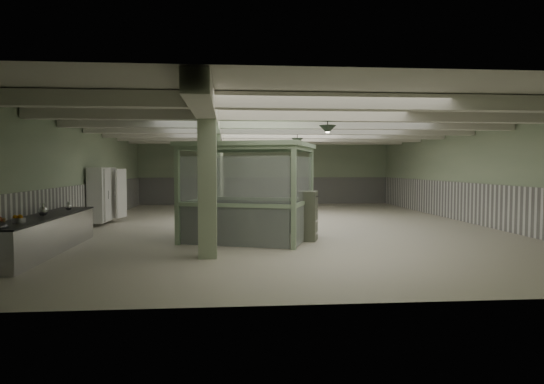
{
  "coord_description": "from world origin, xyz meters",
  "views": [
    {
      "loc": [
        -1.99,
        -17.21,
        2.11
      ],
      "look_at": [
        -0.64,
        -1.85,
        1.3
      ],
      "focal_mm": 32.0,
      "sensor_mm": 36.0,
      "label": 1
    }
  ],
  "objects": [
    {
      "name": "prep_counter",
      "position": [
        -6.54,
        -5.0,
        0.46
      ],
      "size": [
        0.94,
        5.41,
        0.91
      ],
      "color": "silver",
      "rests_on": "floor"
    },
    {
      "name": "pendant_mid",
      "position": [
        0.5,
        0.5,
        3.05
      ],
      "size": [
        0.44,
        0.44,
        0.22
      ],
      "primitive_type": "cone",
      "rotation": [
        3.14,
        0.0,
        0.0
      ],
      "color": "#2F3E2F",
      "rests_on": "ceiling"
    },
    {
      "name": "pendant_back",
      "position": [
        0.5,
        5.5,
        3.05
      ],
      "size": [
        0.44,
        0.44,
        0.22
      ],
      "primitive_type": "cone",
      "rotation": [
        3.14,
        0.0,
        0.0
      ],
      "color": "#2F3E2F",
      "rests_on": "ceiling"
    },
    {
      "name": "pitcher_near",
      "position": [
        -6.4,
        -3.51,
        1.02
      ],
      "size": [
        0.21,
        0.23,
        0.24
      ],
      "primitive_type": null,
      "rotation": [
        0.0,
        0.0,
        -0.24
      ],
      "color": "silver",
      "rests_on": "prep_counter"
    },
    {
      "name": "beam_g",
      "position": [
        0.0,
        7.5,
        3.42
      ],
      "size": [
        13.9,
        0.35,
        0.32
      ],
      "primitive_type": "cube",
      "color": "beige",
      "rests_on": "ceiling"
    },
    {
      "name": "wainscot_back",
      "position": [
        0.0,
        9.97,
        0.75
      ],
      "size": [
        13.9,
        0.05,
        1.5
      ],
      "primitive_type": "cube",
      "color": "silver",
      "rests_on": "floor"
    },
    {
      "name": "filing_cabinet",
      "position": [
        0.25,
        -3.6,
        0.71
      ],
      "size": [
        0.63,
        0.76,
        1.41
      ],
      "primitive_type": "cube",
      "rotation": [
        0.0,
        0.0,
        -0.31
      ],
      "color": "#616554",
      "rests_on": "floor"
    },
    {
      "name": "beam_d",
      "position": [
        0.0,
        0.0,
        3.42
      ],
      "size": [
        13.9,
        0.35,
        0.32
      ],
      "primitive_type": "cube",
      "color": "beige",
      "rests_on": "ceiling"
    },
    {
      "name": "wall_right",
      "position": [
        7.0,
        0.0,
        1.8
      ],
      "size": [
        0.02,
        20.0,
        3.6
      ],
      "primitive_type": "cube",
      "color": "#9EAE8B",
      "rests_on": "floor"
    },
    {
      "name": "column_c",
      "position": [
        -2.5,
        4.0,
        1.8
      ],
      "size": [
        0.42,
        0.42,
        3.6
      ],
      "primitive_type": "cube",
      "color": "#A3B591",
      "rests_on": "floor"
    },
    {
      "name": "walkin_cooler",
      "position": [
        -6.62,
        1.0,
        0.98
      ],
      "size": [
        0.8,
        2.13,
        1.95
      ],
      "color": "white",
      "rests_on": "floor"
    },
    {
      "name": "column_a",
      "position": [
        -2.5,
        -6.0,
        1.8
      ],
      "size": [
        0.42,
        0.42,
        3.6
      ],
      "primitive_type": "cube",
      "color": "#A3B591",
      "rests_on": "floor"
    },
    {
      "name": "girder",
      "position": [
        -2.5,
        0.0,
        3.38
      ],
      "size": [
        0.45,
        19.9,
        0.4
      ],
      "primitive_type": "cube",
      "color": "beige",
      "rests_on": "ceiling"
    },
    {
      "name": "column_b",
      "position": [
        -2.5,
        -1.0,
        1.8
      ],
      "size": [
        0.42,
        0.42,
        3.6
      ],
      "primitive_type": "cube",
      "color": "#A3B591",
      "rests_on": "floor"
    },
    {
      "name": "floor",
      "position": [
        0.0,
        0.0,
        0.0
      ],
      "size": [
        20.0,
        20.0,
        0.0
      ],
      "primitive_type": "plane",
      "color": "silver",
      "rests_on": "ground"
    },
    {
      "name": "wall_left",
      "position": [
        -7.0,
        0.0,
        1.8
      ],
      "size": [
        0.02,
        20.0,
        3.6
      ],
      "primitive_type": "cube",
      "color": "#9EAE8B",
      "rests_on": "floor"
    },
    {
      "name": "orange_bowl",
      "position": [
        -6.51,
        -6.43,
        0.95
      ],
      "size": [
        0.33,
        0.33,
        0.1
      ],
      "primitive_type": "cylinder",
      "rotation": [
        0.0,
        0.0,
        -0.24
      ],
      "color": "#B2B2B7",
      "rests_on": "prep_counter"
    },
    {
      "name": "pitcher_far",
      "position": [
        -6.52,
        -5.03,
        1.06
      ],
      "size": [
        0.24,
        0.27,
        0.31
      ],
      "primitive_type": null,
      "rotation": [
        0.0,
        0.0,
        -0.12
      ],
      "color": "silver",
      "rests_on": "prep_counter"
    },
    {
      "name": "wainscot_right",
      "position": [
        6.97,
        0.0,
        0.75
      ],
      "size": [
        0.05,
        19.9,
        1.5
      ],
      "primitive_type": "cube",
      "color": "silver",
      "rests_on": "floor"
    },
    {
      "name": "beam_a",
      "position": [
        0.0,
        -7.5,
        3.42
      ],
      "size": [
        13.9,
        0.35,
        0.32
      ],
      "primitive_type": "cube",
      "color": "beige",
      "rests_on": "ceiling"
    },
    {
      "name": "wall_front",
      "position": [
        0.0,
        -10.0,
        1.8
      ],
      "size": [
        14.0,
        0.02,
        3.6
      ],
      "primitive_type": "cube",
      "color": "#9EAE8B",
      "rests_on": "floor"
    },
    {
      "name": "wainscot_left",
      "position": [
        -6.97,
        0.0,
        0.75
      ],
      "size": [
        0.05,
        19.9,
        1.5
      ],
      "primitive_type": "cube",
      "color": "silver",
      "rests_on": "floor"
    },
    {
      "name": "pendant_front",
      "position": [
        0.5,
        -5.0,
        3.05
      ],
      "size": [
        0.44,
        0.44,
        0.22
      ],
      "primitive_type": "cone",
      "rotation": [
        3.14,
        0.0,
        0.0
      ],
      "color": "#2F3E2F",
      "rests_on": "ceiling"
    },
    {
      "name": "column_d",
      "position": [
        -2.5,
        8.0,
        1.8
      ],
      "size": [
        0.42,
        0.42,
        3.6
      ],
      "primitive_type": "cube",
      "color": "#A3B591",
      "rests_on": "floor"
    },
    {
      "name": "wall_back",
      "position": [
        0.0,
        10.0,
        1.8
      ],
      "size": [
        14.0,
        0.02,
        3.6
      ],
      "primitive_type": "cube",
      "color": "#9EAE8B",
      "rests_on": "floor"
    },
    {
      "name": "ceiling",
      "position": [
        0.0,
        0.0,
        3.6
      ],
      "size": [
        14.0,
        20.0,
        0.02
      ],
      "primitive_type": "cube",
      "color": "beige",
      "rests_on": "wall_back"
    },
    {
      "name": "beam_e",
      "position": [
        0.0,
        2.5,
        3.42
      ],
      "size": [
        13.9,
        0.35,
        0.32
      ],
      "primitive_type": "cube",
      "color": "beige",
      "rests_on": "ceiling"
    },
    {
      "name": "beam_c",
      "position": [
        0.0,
        -2.5,
        3.42
      ],
      "size": [
        13.9,
        0.35,
        0.32
      ],
      "primitive_type": "cube",
      "color": "beige",
      "rests_on": "ceiling"
    },
    {
      "name": "beam_f",
      "position": [
        0.0,
        5.0,
        3.42
      ],
      "size": [
        13.9,
        0.35,
        0.32
      ],
      "primitive_type": "cube",
      "color": "beige",
      "rests_on": "ceiling"
    },
    {
      "name": "guard_booth",
      "position": [
        -1.45,
        -3.34,
        1.85
      ],
      "size": [
        4.2,
        3.87,
        2.77
      ],
      "rotation": [
        0.0,
        0.0,
        -0.33
      ],
      "color": "#96B28E",
      "rests_on": "floor"
    },
    {
      "name": "beam_b",
      "position": [
        0.0,
        -5.0,
        3.42
      ],
      "size": [
        13.9,
        0.35,
        0.32
      ],
      "primitive_type": "cube",
      "color": "beige",
      "rests_on": "ceiling"
    }
  ]
}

